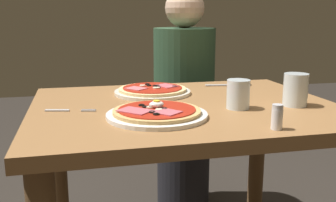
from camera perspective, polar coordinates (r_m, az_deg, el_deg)
dining_table at (r=1.34m, az=2.45°, el=-6.02°), size 1.01×0.80×0.75m
pizza_foreground at (r=1.14m, az=-1.66°, el=-1.78°), size 0.30×0.30×0.05m
pizza_across_left at (r=1.47m, az=-2.28°, el=1.52°), size 0.29×0.29×0.03m
water_glass_near at (r=1.34m, az=18.16°, el=1.26°), size 0.08×0.08×0.11m
water_glass_far at (r=1.26m, az=10.24°, el=0.69°), size 0.07×0.07×0.09m
fork at (r=1.25m, az=-14.68°, el=-1.36°), size 0.16×0.05×0.00m
knife at (r=1.67m, az=9.28°, el=2.35°), size 0.20×0.05×0.01m
salt_shaker at (r=1.05m, az=15.69°, el=-2.29°), size 0.03×0.03×0.07m
diner_person at (r=2.08m, az=2.34°, el=-0.95°), size 0.32×0.32×1.18m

